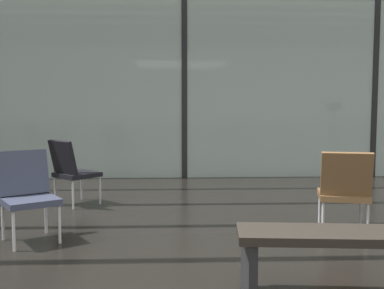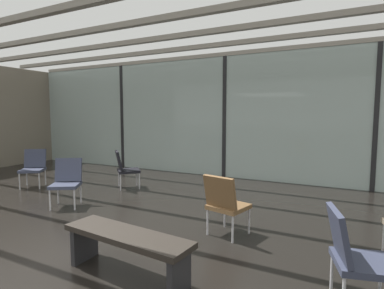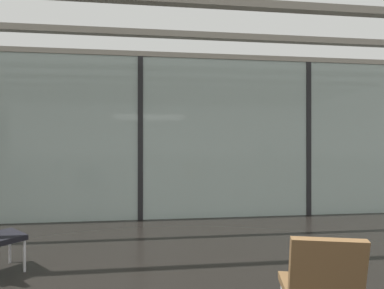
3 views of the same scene
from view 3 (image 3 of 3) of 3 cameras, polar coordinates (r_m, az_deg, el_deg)
glass_curtain_wall at (r=5.79m, az=-10.16°, el=1.27°), size 14.00×0.08×3.23m
window_mullion_1 at (r=5.79m, az=-10.16°, el=1.27°), size 0.10×0.12×3.23m
window_mullion_2 at (r=6.57m, az=21.94°, el=1.11°), size 0.10×0.12×3.23m
parked_airplane at (r=11.91m, az=-3.64°, el=2.50°), size 12.28×4.03×4.03m
lounge_chair_2 at (r=2.43m, az=24.19°, el=-23.93°), size 0.59×0.62×0.87m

